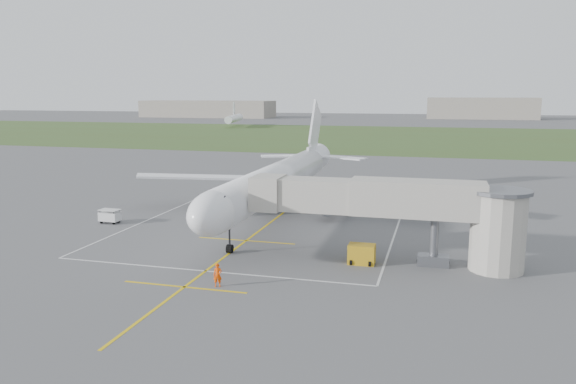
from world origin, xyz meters
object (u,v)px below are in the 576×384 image
(airliner, at_px, (277,181))
(ramp_worker_wing, at_px, (238,202))
(gpu_unit, at_px, (362,254))
(ramp_worker_nose, at_px, (218,275))
(baggage_cart, at_px, (110,216))
(jet_bridge, at_px, (408,209))

(airliner, height_order, ramp_worker_wing, airliner)
(gpu_unit, relative_size, ramp_worker_nose, 1.26)
(gpu_unit, distance_m, ramp_worker_nose, 12.94)
(baggage_cart, distance_m, ramp_worker_wing, 15.62)
(jet_bridge, height_order, baggage_cart, jet_bridge)
(baggage_cart, height_order, ramp_worker_nose, ramp_worker_nose)
(airliner, bearing_deg, ramp_worker_nose, -84.28)
(airliner, relative_size, gpu_unit, 20.55)
(jet_bridge, height_order, ramp_worker_wing, jet_bridge)
(airliner, relative_size, baggage_cart, 20.43)
(ramp_worker_wing, bearing_deg, baggage_cart, 82.85)
(jet_bridge, height_order, ramp_worker_nose, jet_bridge)
(baggage_cart, height_order, ramp_worker_wing, ramp_worker_wing)
(ramp_worker_wing, bearing_deg, jet_bridge, -179.34)
(baggage_cart, bearing_deg, ramp_worker_nose, -37.14)
(baggage_cart, bearing_deg, airliner, 26.08)
(baggage_cart, bearing_deg, ramp_worker_wing, 46.06)
(ramp_worker_nose, bearing_deg, baggage_cart, 124.04)
(jet_bridge, distance_m, ramp_worker_nose, 16.93)
(ramp_worker_nose, distance_m, ramp_worker_wing, 28.46)
(baggage_cart, relative_size, ramp_worker_nose, 1.27)
(jet_bridge, relative_size, gpu_unit, 10.29)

